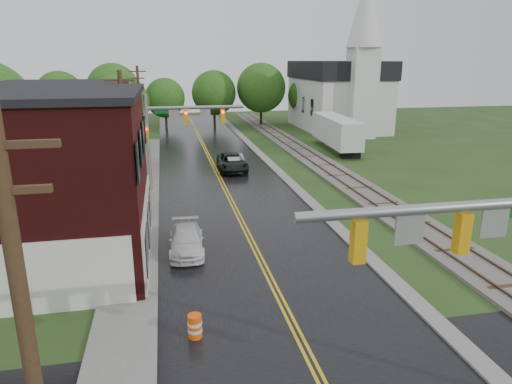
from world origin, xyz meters
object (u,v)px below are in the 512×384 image
object	(u,v)px
tree_left_e	(122,104)
pickup_white	(186,240)
utility_pole_c	(140,107)
semi_trailer	(336,131)
tree_left_c	(63,114)
church	(341,88)
utility_pole_b	(125,141)
construction_barrel	(195,326)
sedan_silver	(235,162)
traffic_signal_far	(176,125)
suv_dark	(232,162)
traffic_signal_near	(486,251)
utility_pole_a	(30,358)

from	to	relation	value
tree_left_e	pickup_white	distance (m)	31.71
tree_left_e	utility_pole_c	bearing A→B (deg)	-42.84
semi_trailer	tree_left_c	bearing A→B (deg)	179.07
church	tree_left_c	bearing A→B (deg)	-157.76
utility_pole_c	pickup_white	size ratio (longest dim) A/B	2.11
utility_pole_b	construction_barrel	world-z (taller)	utility_pole_b
tree_left_c	sedan_silver	bearing A→B (deg)	-25.59
traffic_signal_far	suv_dark	xyz separation A→B (m)	(4.91, 5.26, -4.22)
traffic_signal_far	sedan_silver	size ratio (longest dim) A/B	1.75
traffic_signal_near	utility_pole_c	world-z (taller)	utility_pole_c
sedan_silver	pickup_white	bearing A→B (deg)	-108.84
traffic_signal_far	tree_left_c	xyz separation A→B (m)	(-10.38, 12.90, -0.46)
church	suv_dark	distance (m)	28.84
traffic_signal_far	semi_trailer	world-z (taller)	traffic_signal_far
tree_left_e	semi_trailer	bearing A→B (deg)	-15.77
sedan_silver	semi_trailer	distance (m)	14.21
utility_pole_b	tree_left_e	bearing A→B (deg)	94.90
traffic_signal_near	tree_left_e	bearing A→B (deg)	105.68
tree_left_c	suv_dark	distance (m)	17.50
tree_left_e	semi_trailer	xyz separation A→B (m)	(22.85, -6.45, -2.65)
construction_barrel	suv_dark	bearing A→B (deg)	78.50
traffic_signal_far	semi_trailer	bearing A→B (deg)	35.47
traffic_signal_near	tree_left_e	world-z (taller)	tree_left_e
traffic_signal_near	traffic_signal_far	size ratio (longest dim) A/B	1.00
utility_pole_a	suv_dark	xyz separation A→B (m)	(8.25, 32.25, -3.97)
utility_pole_a	construction_barrel	size ratio (longest dim) A/B	10.04
church	utility_pole_c	distance (m)	28.54
construction_barrel	sedan_silver	bearing A→B (deg)	77.98
utility_pole_b	pickup_white	world-z (taller)	utility_pole_b
semi_trailer	utility_pole_c	bearing A→B (deg)	167.65
tree_left_e	suv_dark	xyz separation A→B (m)	(10.29, -13.64, -4.06)
suv_dark	pickup_white	size ratio (longest dim) A/B	1.27
sedan_silver	semi_trailer	xyz separation A→B (m)	(12.28, 7.00, 1.47)
utility_pole_b	pickup_white	size ratio (longest dim) A/B	2.11
suv_dark	tree_left_c	bearing A→B (deg)	156.19
sedan_silver	tree_left_e	bearing A→B (deg)	126.04
tree_left_c	construction_barrel	bearing A→B (deg)	-72.72
sedan_silver	tree_left_c	bearing A→B (deg)	152.30
traffic_signal_near	construction_barrel	xyz separation A→B (m)	(-7.14, 5.15, -4.52)
tree_left_c	tree_left_e	size ratio (longest dim) A/B	0.94
traffic_signal_far	suv_dark	bearing A→B (deg)	46.93
utility_pole_c	suv_dark	distance (m)	14.89
pickup_white	utility_pole_a	bearing A→B (deg)	-100.28
traffic_signal_near	sedan_silver	xyz separation A→B (m)	(-1.75, 30.44, -4.28)
utility_pole_c	construction_barrel	distance (m)	37.23
pickup_white	construction_barrel	size ratio (longest dim) A/B	4.75
utility_pole_b	semi_trailer	size ratio (longest dim) A/B	0.79
traffic_signal_far	suv_dark	world-z (taller)	traffic_signal_far
traffic_signal_far	utility_pole_a	size ratio (longest dim) A/B	0.82
utility_pole_a	construction_barrel	distance (m)	8.90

